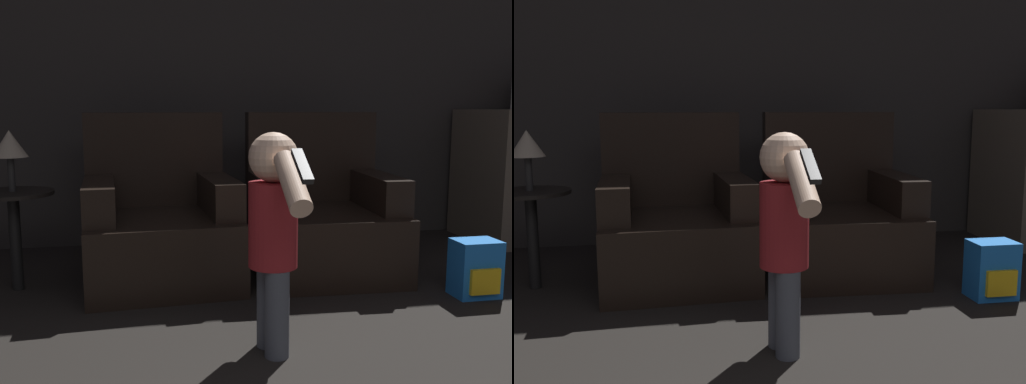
% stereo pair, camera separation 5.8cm
% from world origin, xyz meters
% --- Properties ---
extents(wall_back, '(8.40, 0.05, 2.60)m').
position_xyz_m(wall_back, '(0.00, 4.50, 1.30)').
color(wall_back, '#33302D').
rests_on(wall_back, ground_plane).
extents(armchair_left, '(0.86, 0.90, 0.94)m').
position_xyz_m(armchair_left, '(-0.27, 3.60, 0.31)').
color(armchair_left, black).
rests_on(armchair_left, ground_plane).
extents(armchair_right, '(0.85, 0.89, 0.94)m').
position_xyz_m(armchair_right, '(0.68, 3.60, 0.31)').
color(armchair_right, black).
rests_on(armchair_right, ground_plane).
extents(person_toddler, '(0.19, 0.60, 0.88)m').
position_xyz_m(person_toddler, '(0.14, 2.49, 0.52)').
color(person_toddler, '#474C56').
rests_on(person_toddler, ground_plane).
extents(toy_backpack, '(0.23, 0.19, 0.30)m').
position_xyz_m(toy_backpack, '(1.32, 2.96, 0.15)').
color(toy_backpack, blue).
rests_on(toy_backpack, ground_plane).
extents(side_table, '(0.42, 0.42, 0.53)m').
position_xyz_m(side_table, '(-1.03, 3.53, 0.43)').
color(side_table, black).
rests_on(side_table, ground_plane).
extents(lamp, '(0.18, 0.18, 0.32)m').
position_xyz_m(lamp, '(-1.03, 3.53, 0.78)').
color(lamp, '#262626').
rests_on(lamp, side_table).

